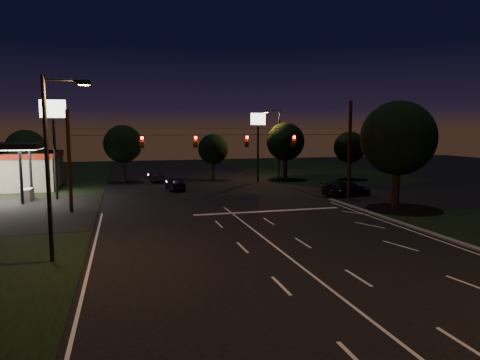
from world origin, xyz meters
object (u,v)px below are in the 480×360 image
object	(u,v)px
tree_right_near	(397,139)
car_cross	(347,189)
utility_pole_right	(348,199)
car_oncoming_a	(175,183)
car_oncoming_b	(156,177)

from	to	relation	value
tree_right_near	car_cross	bearing A→B (deg)	95.92
utility_pole_right	tree_right_near	bearing A→B (deg)	-72.47
car_oncoming_a	tree_right_near	bearing A→B (deg)	133.90
tree_right_near	car_oncoming_a	world-z (taller)	tree_right_near
utility_pole_right	tree_right_near	size ratio (longest dim) A/B	1.03
car_oncoming_a	car_oncoming_b	world-z (taller)	car_oncoming_a
utility_pole_right	car_oncoming_a	xyz separation A→B (m)	(-14.72, 10.27, 0.72)
tree_right_near	car_cross	size ratio (longest dim) A/B	1.70
car_cross	tree_right_near	bearing A→B (deg)	172.60
car_oncoming_a	car_oncoming_b	distance (m)	8.04
tree_right_near	car_oncoming_a	bearing A→B (deg)	137.08
utility_pole_right	car_oncoming_b	world-z (taller)	utility_pole_right
utility_pole_right	tree_right_near	distance (m)	7.61
car_cross	car_oncoming_a	bearing A→B (deg)	48.04
tree_right_near	car_oncoming_a	distance (m)	22.73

